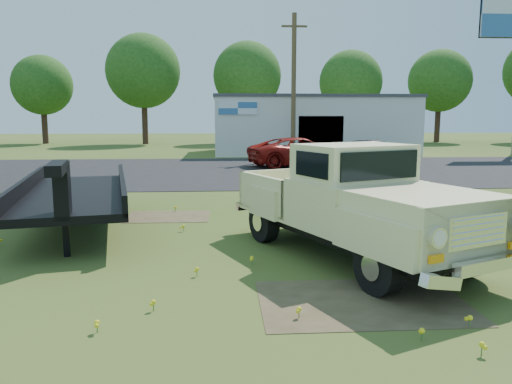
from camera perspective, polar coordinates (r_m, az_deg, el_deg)
ground at (r=10.20m, az=-0.82°, el=-6.61°), size 140.00×140.00×0.00m
asphalt_lot at (r=24.98m, az=-2.64°, el=2.47°), size 90.00×14.00×0.02m
dirt_patch_a at (r=7.61m, az=12.05°, el=-12.22°), size 3.00×2.00×0.01m
dirt_patch_b at (r=13.68m, az=-10.01°, el=-2.80°), size 2.20×1.60×0.01m
commercial_building at (r=37.40m, az=6.25°, el=7.71°), size 14.20×8.20×4.15m
utility_pole_mid at (r=32.20m, az=4.33°, el=12.05°), size 1.60×0.30×9.00m
treeline_b at (r=53.83m, az=-23.25°, el=11.14°), size 5.76×5.76×8.57m
treeline_c at (r=50.07m, az=-12.77°, el=13.32°), size 7.04×7.04×10.47m
treeline_d at (r=50.54m, az=-1.00°, el=13.12°), size 6.72×6.72×10.00m
treeline_e at (r=50.51m, az=10.77°, el=12.25°), size 6.08×6.08×9.04m
treeline_f at (r=56.16m, az=20.26°, el=11.83°), size 6.40×6.40×9.52m
vintage_pickup_truck at (r=9.63m, az=10.98°, el=-1.04°), size 4.53×6.44×2.18m
flatbed_trailer at (r=12.81m, az=-20.01°, el=0.36°), size 3.74×7.33×1.91m
red_pickup at (r=26.97m, az=5.09°, el=4.55°), size 6.04×3.96×1.54m
dark_sedan at (r=28.00m, az=13.36°, el=4.47°), size 4.75×3.01×1.51m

